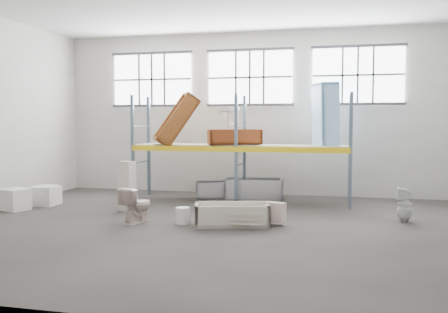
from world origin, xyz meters
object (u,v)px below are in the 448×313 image
(steel_tub_left, at_px, (219,190))
(bucket, at_px, (183,216))
(bathtub_beige, at_px, (232,214))
(cistern_tall, at_px, (127,186))
(rust_tub_flat, at_px, (235,137))
(toilet_white, at_px, (405,204))
(carton_near, at_px, (15,199))
(toilet_beige, at_px, (137,205))
(blue_tub_upright, at_px, (325,116))
(steel_tub_right, at_px, (254,189))

(steel_tub_left, bearing_deg, bucket, -88.11)
(bathtub_beige, height_order, cistern_tall, cistern_tall)
(bathtub_beige, xyz_separation_m, rust_tub_flat, (-0.63, 3.19, 1.59))
(toilet_white, relative_size, carton_near, 1.23)
(toilet_beige, xyz_separation_m, bucket, (1.04, 0.09, -0.22))
(toilet_white, bearing_deg, carton_near, -84.78)
(toilet_white, relative_size, bucket, 2.14)
(bucket, relative_size, carton_near, 0.57)
(cistern_tall, bearing_deg, bathtub_beige, 0.70)
(steel_tub_left, bearing_deg, rust_tub_flat, -38.79)
(toilet_white, distance_m, blue_tub_upright, 3.48)
(bathtub_beige, xyz_separation_m, cistern_tall, (-2.94, 1.07, 0.39))
(toilet_white, relative_size, steel_tub_right, 0.47)
(toilet_beige, distance_m, steel_tub_right, 4.26)
(toilet_white, bearing_deg, bucket, -73.10)
(steel_tub_left, xyz_separation_m, blue_tub_upright, (3.05, -0.20, 2.15))
(cistern_tall, bearing_deg, rust_tub_flat, 63.14)
(blue_tub_upright, bearing_deg, toilet_white, -49.39)
(steel_tub_left, relative_size, rust_tub_flat, 0.91)
(cistern_tall, relative_size, steel_tub_right, 0.76)
(bucket, bearing_deg, rust_tub_flat, 82.24)
(toilet_white, xyz_separation_m, blue_tub_upright, (-1.85, 2.16, 2.01))
(toilet_beige, relative_size, toilet_white, 1.03)
(bathtub_beige, distance_m, carton_near, 5.78)
(rust_tub_flat, relative_size, blue_tub_upright, 0.81)
(toilet_beige, bearing_deg, blue_tub_upright, -120.34)
(bathtub_beige, bearing_deg, blue_tub_upright, 46.86)
(steel_tub_right, relative_size, rust_tub_flat, 1.14)
(blue_tub_upright, bearing_deg, rust_tub_flat, -174.03)
(toilet_beige, height_order, rust_tub_flat, rust_tub_flat)
(toilet_beige, distance_m, toilet_white, 6.01)
(toilet_beige, xyz_separation_m, toilet_white, (5.82, 1.50, -0.01))
(bathtub_beige, relative_size, steel_tub_left, 1.21)
(cistern_tall, xyz_separation_m, steel_tub_right, (2.81, 2.49, -0.32))
(blue_tub_upright, bearing_deg, toilet_beige, -137.37)
(toilet_beige, relative_size, blue_tub_upright, 0.45)
(toilet_beige, height_order, toilet_white, toilet_beige)
(bathtub_beige, relative_size, blue_tub_upright, 0.89)
(toilet_white, relative_size, rust_tub_flat, 0.53)
(blue_tub_upright, bearing_deg, steel_tub_left, 176.19)
(bathtub_beige, xyz_separation_m, steel_tub_right, (-0.14, 3.56, 0.07))
(rust_tub_flat, bearing_deg, cistern_tall, -137.61)
(cistern_tall, distance_m, steel_tub_right, 3.76)
(toilet_beige, bearing_deg, carton_near, 5.86)
(toilet_white, xyz_separation_m, rust_tub_flat, (-4.33, 1.90, 1.43))
(steel_tub_left, height_order, steel_tub_right, steel_tub_right)
(cistern_tall, relative_size, carton_near, 1.99)
(bathtub_beige, xyz_separation_m, toilet_beige, (-2.12, -0.21, 0.16))
(toilet_white, bearing_deg, rust_tub_flat, -113.19)
(bathtub_beige, xyz_separation_m, blue_tub_upright, (1.84, 3.45, 2.16))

